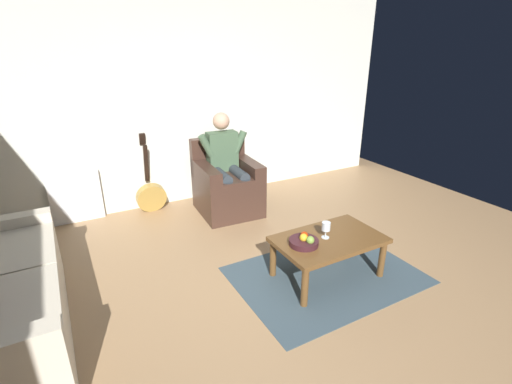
% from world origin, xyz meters
% --- Properties ---
extents(ground_plane, '(6.76, 6.76, 0.00)m').
position_xyz_m(ground_plane, '(0.00, 0.00, 0.00)').
color(ground_plane, '#A17C55').
extents(wall_back, '(6.04, 0.06, 2.74)m').
position_xyz_m(wall_back, '(0.00, -2.71, 1.37)').
color(wall_back, silver).
rests_on(wall_back, ground).
extents(rug, '(1.67, 1.21, 0.01)m').
position_xyz_m(rug, '(-0.39, -0.30, 0.00)').
color(rug, '#394A54').
rests_on(rug, ground).
extents(armchair, '(0.75, 0.81, 0.90)m').
position_xyz_m(armchair, '(-0.19, -2.06, 0.33)').
color(armchair, '#3E2820').
rests_on(armchair, ground).
extents(person_seated, '(0.63, 0.63, 1.24)m').
position_xyz_m(person_seated, '(-0.19, -2.04, 0.67)').
color(person_seated, '#445E43').
rests_on(person_seated, ground).
extents(coffee_table, '(0.97, 0.60, 0.40)m').
position_xyz_m(coffee_table, '(-0.39, -0.30, 0.34)').
color(coffee_table, brown).
rests_on(coffee_table, ground).
extents(guitar, '(0.37, 0.26, 0.99)m').
position_xyz_m(guitar, '(0.66, -2.51, 0.22)').
color(guitar, '#AC883F').
rests_on(guitar, ground).
extents(radiator, '(0.57, 0.06, 0.61)m').
position_xyz_m(radiator, '(1.51, -2.64, 0.31)').
color(radiator, white).
rests_on(radiator, ground).
extents(wine_glass_near, '(0.08, 0.08, 0.15)m').
position_xyz_m(wine_glass_near, '(-0.37, -0.32, 0.50)').
color(wine_glass_near, silver).
rests_on(wine_glass_near, coffee_table).
extents(fruit_bowl, '(0.26, 0.26, 0.11)m').
position_xyz_m(fruit_bowl, '(-0.13, -0.30, 0.43)').
color(fruit_bowl, '#39191F').
rests_on(fruit_bowl, coffee_table).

